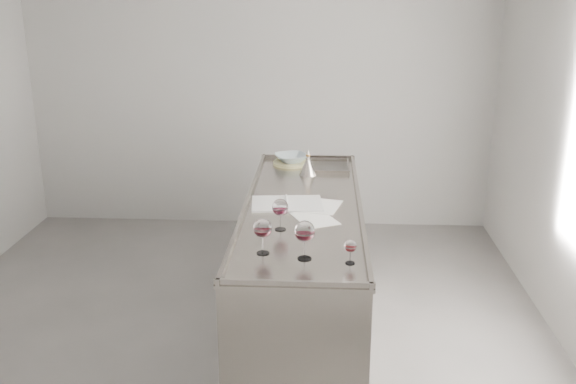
# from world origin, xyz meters

# --- Properties ---
(room_shell) EXTENTS (4.54, 5.04, 2.84)m
(room_shell) POSITION_xyz_m (0.00, 0.00, 1.40)
(room_shell) COLOR #585553
(room_shell) RESTS_ON ground
(counter) EXTENTS (0.77, 2.42, 0.97)m
(counter) POSITION_xyz_m (0.50, 0.30, 0.47)
(counter) COLOR gray
(counter) RESTS_ON ground
(wine_glass_left) EXTENTS (0.10, 0.10, 0.20)m
(wine_glass_left) POSITION_xyz_m (0.31, -0.50, 1.08)
(wine_glass_left) COLOR white
(wine_glass_left) RESTS_ON counter
(wine_glass_middle) EXTENTS (0.10, 0.10, 0.19)m
(wine_glass_middle) POSITION_xyz_m (0.38, -0.15, 1.07)
(wine_glass_middle) COLOR white
(wine_glass_middle) RESTS_ON counter
(wine_glass_right) EXTENTS (0.11, 0.11, 0.21)m
(wine_glass_right) POSITION_xyz_m (0.54, -0.56, 1.09)
(wine_glass_right) COLOR white
(wine_glass_right) RESTS_ON counter
(wine_glass_small) EXTENTS (0.06, 0.06, 0.13)m
(wine_glass_small) POSITION_xyz_m (0.77, -0.61, 1.03)
(wine_glass_small) COLOR white
(wine_glass_small) RESTS_ON counter
(notebook) EXTENTS (0.49, 0.36, 0.02)m
(notebook) POSITION_xyz_m (0.40, 0.31, 0.95)
(notebook) COLOR silver
(notebook) RESTS_ON counter
(loose_paper_top) EXTENTS (0.32, 0.37, 0.00)m
(loose_paper_top) POSITION_xyz_m (0.58, 0.05, 0.94)
(loose_paper_top) COLOR white
(loose_paper_top) RESTS_ON counter
(loose_paper_under) EXTENTS (0.28, 0.34, 0.00)m
(loose_paper_under) POSITION_xyz_m (0.63, 0.28, 0.94)
(loose_paper_under) COLOR silver
(loose_paper_under) RESTS_ON counter
(trivet) EXTENTS (0.37, 0.37, 0.02)m
(trivet) POSITION_xyz_m (0.37, 1.31, 0.95)
(trivet) COLOR #C7C181
(trivet) RESTS_ON counter
(ceramic_bowl) EXTENTS (0.32, 0.32, 0.06)m
(ceramic_bowl) POSITION_xyz_m (0.37, 1.31, 0.99)
(ceramic_bowl) COLOR #90A1A8
(ceramic_bowl) RESTS_ON trivet
(wine_funnel) EXTENTS (0.13, 0.13, 0.20)m
(wine_funnel) POSITION_xyz_m (0.51, 1.02, 1.00)
(wine_funnel) COLOR #A39A91
(wine_funnel) RESTS_ON counter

